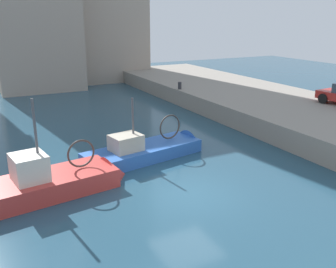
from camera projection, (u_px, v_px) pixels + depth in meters
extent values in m
plane|color=navy|center=(187.00, 193.00, 15.00)|extent=(80.00, 80.00, 0.00)
cube|color=#BC3833|center=(48.00, 194.00, 14.94)|extent=(5.58, 2.85, 1.52)
cone|color=#BC3833|center=(116.00, 176.00, 16.62)|extent=(1.16, 2.00, 1.88)
cube|color=#9E7A51|center=(46.00, 178.00, 14.74)|extent=(5.34, 2.65, 0.08)
cube|color=beige|center=(29.00, 168.00, 14.26)|extent=(1.38, 1.48, 1.04)
cylinder|color=#4C4C51|center=(36.00, 140.00, 14.15)|extent=(0.10, 0.10, 3.16)
torus|color=#3F3833|center=(81.00, 153.00, 15.36)|extent=(1.17, 0.25, 1.17)
cube|color=#2D60B7|center=(143.00, 158.00, 18.72)|extent=(6.15, 3.02, 1.24)
cone|color=#2D60B7|center=(194.00, 145.00, 20.64)|extent=(1.21, 1.92, 1.78)
cube|color=#B2A893|center=(143.00, 147.00, 18.55)|extent=(5.88, 2.83, 0.08)
cube|color=#B7AD99|center=(126.00, 143.00, 17.87)|extent=(1.58, 1.37, 0.77)
cylinder|color=#4C4C51|center=(133.00, 124.00, 17.87)|extent=(0.10, 0.10, 2.51)
torus|color=#3F3833|center=(170.00, 127.00, 19.29)|extent=(1.27, 0.31, 1.28)
sphere|color=white|center=(100.00, 156.00, 18.46)|extent=(0.32, 0.32, 0.32)
cylinder|color=black|center=(323.00, 99.00, 24.83)|extent=(0.27, 0.66, 0.64)
cylinder|color=#2D2D33|center=(180.00, 86.00, 29.66)|extent=(0.28, 0.28, 0.55)
cube|color=#A39384|center=(33.00, 8.00, 34.40)|extent=(7.39, 6.15, 14.62)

